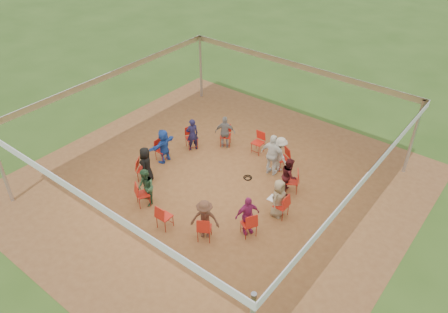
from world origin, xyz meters
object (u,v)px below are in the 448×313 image
Objects in this scene: chair_3 at (258,143)px; person_seated_2 at (280,154)px; chair_1 at (292,181)px; standing_person at (273,155)px; chair_10 at (204,228)px; person_seated_6 at (146,165)px; chair_4 at (226,136)px; person_seated_0 at (278,198)px; person_seated_3 at (225,132)px; person_seated_4 at (192,135)px; chair_9 at (165,216)px; person_seated_1 at (289,175)px; person_seated_8 at (205,219)px; chair_6 at (162,150)px; chair_11 at (249,224)px; person_seated_9 at (247,215)px; chair_7 at (144,170)px; person_seated_7 at (146,188)px; chair_8 at (143,194)px; laptop at (274,197)px; chair_0 at (281,206)px; person_seated_5 at (164,146)px; chair_2 at (282,159)px; cable_coil at (248,178)px; chair_5 at (192,138)px.

chair_3 is 0.65× the size of person_seated_2.
chair_1 is 0.54× the size of standing_person.
person_seated_6 reaches higher than chair_10.
person_seated_0 reaches higher than chair_4.
person_seated_3 is 1.31m from person_seated_4.
chair_9 is 0.65× the size of person_seated_1.
chair_1 is 3.69m from person_seated_8.
chair_4 is at bearing 90.00° from chair_10.
chair_6 is at bearing 90.00° from person_seated_0.
person_seated_9 reaches higher than chair_11.
chair_7 is 0.65× the size of person_seated_7.
laptop is at bearing 61.81° from chair_8.
person_seated_9 reaches higher than chair_0.
chair_9 is (1.34, -0.33, 0.00)m from chair_8.
chair_0 is 1.00× the size of chair_1.
person_seated_2 and person_seated_5 have the same top height.
chair_2 is 0.54× the size of standing_person.
person_seated_4 and person_seated_5 have the same top height.
chair_3 reaches higher than laptop.
chair_10 is at bearing 169.92° from person_seated_9.
person_seated_5 is at bearing 75.00° from person_seated_1.
chair_3 and chair_4 have the same top height.
chair_1 is 4.61m from chair_9.
chair_8 is at bearing 121.81° from laptop.
chair_10 is (2.74, -4.56, 0.00)m from chair_4.
chair_4 is 0.65× the size of person_seated_0.
person_seated_8 is at bearing 147.71° from chair_0.
person_seated_8 reaches higher than chair_4.
chair_10 is at bearing -77.57° from cable_coil.
chair_6 is 1.37m from person_seated_6.
person_seated_4 is at bearing 160.08° from chair_6.
standing_person is (2.39, 4.05, 0.14)m from person_seated_7.
chair_8 is at bearing 10.08° from person_seated_6.
chair_11 is 5.03m from person_seated_5.
chair_4 is 4.61m from chair_8.
chair_3 and chair_8 have the same top height.
chair_11 is (1.04, -3.62, 0.00)m from chair_2.
chair_5 is 5.32m from chair_11.
chair_3 is 4.61m from chair_7.
person_seated_3 and person_seated_8 have the same top height.
chair_4 is (-1.32, -0.38, 0.00)m from chair_3.
person_seated_3 is 2.50m from standing_person.
person_seated_9 is at bearing 165.00° from person_seated_0.
chair_2 is at bearing 105.35° from person_seated_6.
chair_1 is 0.65× the size of person_seated_4.
person_seated_7 is 3.88× the size of laptop.
chair_4 is 2.41m from cable_coil.
chair_3 is at bearing 75.00° from chair_10.
chair_10 is at bearing 90.00° from person_seated_3.
chair_2 is 2.61m from person_seated_0.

